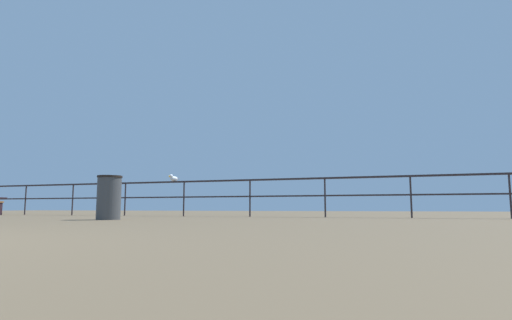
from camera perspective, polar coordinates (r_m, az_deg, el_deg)
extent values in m
cube|color=#2B2325|center=(11.31, -0.85, -2.83)|extent=(25.04, 0.05, 0.05)
cube|color=#2B2325|center=(11.29, -0.85, -5.13)|extent=(25.04, 0.04, 0.04)
cylinder|color=#2B2325|center=(16.26, -29.64, -4.93)|extent=(0.04, 0.04, 1.01)
cylinder|color=#2B2325|center=(14.73, -24.35, -5.11)|extent=(0.04, 0.04, 1.01)
cylinder|color=#2B2325|center=(13.36, -17.90, -5.27)|extent=(0.04, 0.04, 1.01)
cylinder|color=#2B2325|center=(12.19, -10.10, -5.39)|extent=(0.04, 0.04, 1.01)
cylinder|color=#2B2325|center=(11.29, -0.85, -5.39)|extent=(0.04, 0.04, 1.01)
cylinder|color=#2B2325|center=(10.72, 9.67, -5.22)|extent=(0.04, 0.04, 1.01)
cylinder|color=#2B2325|center=(10.55, 20.93, -4.85)|extent=(0.04, 0.04, 1.01)
cylinder|color=#2B2325|center=(10.78, 32.11, -4.30)|extent=(0.04, 0.04, 1.01)
cube|color=#2C1B21|center=(16.29, -32.07, -4.53)|extent=(0.04, 0.36, 0.04)
ellipsoid|color=white|center=(12.40, -11.45, -2.59)|extent=(0.22, 0.30, 0.15)
ellipsoid|color=gray|center=(12.40, -11.45, -2.49)|extent=(0.18, 0.26, 0.05)
sphere|color=white|center=(12.32, -11.85, -2.25)|extent=(0.12, 0.12, 0.12)
cone|color=yellow|center=(12.27, -12.12, -2.22)|extent=(0.06, 0.06, 0.05)
cube|color=gray|center=(12.50, -10.96, -2.60)|extent=(0.09, 0.11, 0.02)
cylinder|color=#3C3E40|center=(8.84, -19.94, -5.11)|extent=(0.47, 0.47, 0.85)
cylinder|color=black|center=(8.86, -19.83, -2.22)|extent=(0.50, 0.50, 0.04)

